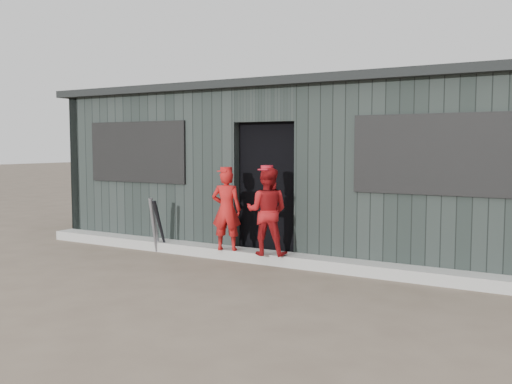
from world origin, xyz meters
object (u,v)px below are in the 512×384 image
Objects in this scene: player_red_left at (226,210)px; player_grey_back at (298,213)px; dugout at (308,168)px; player_red_right at (267,211)px; bat_left at (156,227)px; bat_mid at (154,225)px; bat_right at (160,227)px.

player_red_left and player_grey_back have the same top height.
player_red_right is at bearing -81.76° from dugout.
bat_left is 0.91× the size of bat_mid.
player_grey_back is 0.16× the size of dugout.
player_red_left is 0.89× the size of player_grey_back.
player_red_right is at bearing 1.65° from bat_mid.
player_grey_back reaches higher than bat_mid.
player_red_left is at bearing -102.47° from dugout.
bat_mid is 1.02× the size of bat_right.
player_grey_back is 1.32m from dugout.
dugout reaches higher than player_red_right.
player_red_right is 0.15× the size of dugout.
player_red_left is (1.33, -0.00, 0.35)m from bat_left.
bat_left is 0.59× the size of player_grey_back.
bat_left is 0.93× the size of bat_right.
bat_right is 0.72× the size of player_red_left.
player_red_right is 1.96m from dugout.
player_red_left is at bearing 3.26° from bat_mid.
player_grey_back is (0.11, 0.76, -0.09)m from player_red_right.
dugout reaches higher than player_grey_back.
bat_left is at bearing -16.76° from player_red_right.
player_red_right is 0.92× the size of player_grey_back.
bat_left is 2.26m from player_grey_back.
bat_left is 0.09m from bat_mid.
bat_mid is (0.03, -0.08, 0.04)m from bat_left.
bat_right is 0.64× the size of player_grey_back.
player_red_left is (1.31, 0.07, 0.31)m from bat_mid.
bat_mid is 2.26m from player_grey_back.
player_red_right is 0.77m from player_grey_back.
bat_left is 0.66× the size of player_red_left.
bat_mid reaches higher than bat_right.
bat_right is (0.13, -0.04, 0.03)m from bat_left.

